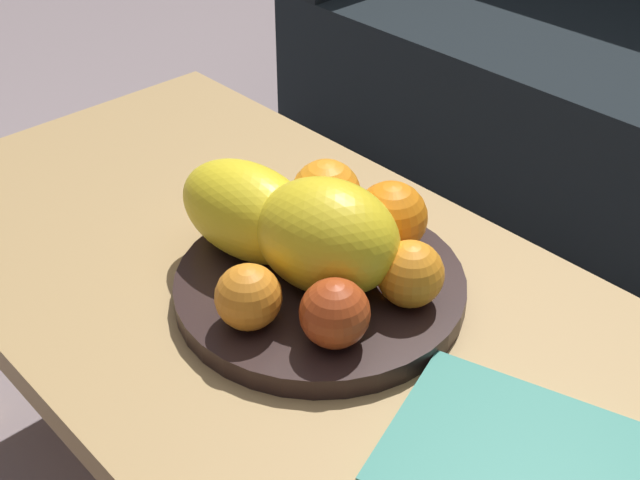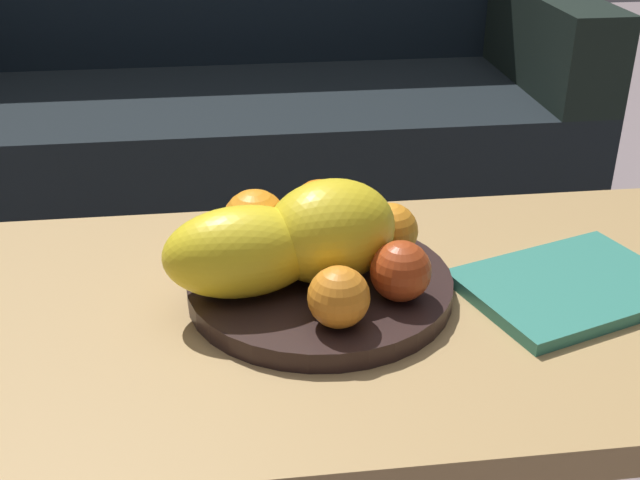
% 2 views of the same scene
% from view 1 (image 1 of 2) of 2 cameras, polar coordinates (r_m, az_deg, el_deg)
% --- Properties ---
extents(coffee_table, '(1.15, 0.56, 0.46)m').
position_cam_1_polar(coffee_table, '(0.96, -1.43, -6.47)').
color(coffee_table, tan).
rests_on(coffee_table, ground_plane).
extents(fruit_bowl, '(0.32, 0.32, 0.03)m').
position_cam_1_polar(fruit_bowl, '(0.92, -0.00, -3.17)').
color(fruit_bowl, black).
rests_on(fruit_bowl, coffee_table).
extents(melon_large_front, '(0.19, 0.17, 0.12)m').
position_cam_1_polar(melon_large_front, '(0.87, 0.48, 0.25)').
color(melon_large_front, yellow).
rests_on(melon_large_front, fruit_bowl).
extents(melon_smaller_beside, '(0.19, 0.13, 0.11)m').
position_cam_1_polar(melon_smaller_beside, '(0.93, -4.86, 2.02)').
color(melon_smaller_beside, yellow).
rests_on(melon_smaller_beside, fruit_bowl).
extents(orange_front, '(0.07, 0.07, 0.07)m').
position_cam_1_polar(orange_front, '(0.84, -4.91, -3.89)').
color(orange_front, orange).
rests_on(orange_front, fruit_bowl).
extents(orange_left, '(0.08, 0.08, 0.08)m').
position_cam_1_polar(orange_left, '(0.94, 4.84, 1.53)').
color(orange_left, orange).
rests_on(orange_left, fruit_bowl).
extents(orange_right, '(0.07, 0.07, 0.07)m').
position_cam_1_polar(orange_right, '(0.87, 6.17, -2.31)').
color(orange_right, orange).
rests_on(orange_right, fruit_bowl).
extents(orange_back, '(0.08, 0.08, 0.08)m').
position_cam_1_polar(orange_back, '(0.98, 0.41, 3.16)').
color(orange_back, orange).
rests_on(orange_back, fruit_bowl).
extents(apple_front, '(0.07, 0.07, 0.07)m').
position_cam_1_polar(apple_front, '(0.81, 1.01, -5.01)').
color(apple_front, '#AD3E18').
rests_on(apple_front, fruit_bowl).
extents(banana_bunch, '(0.15, 0.17, 0.06)m').
position_cam_1_polar(banana_bunch, '(0.94, 0.23, 0.64)').
color(banana_bunch, yellow).
rests_on(banana_bunch, fruit_bowl).
extents(magazine, '(0.29, 0.25, 0.02)m').
position_cam_1_polar(magazine, '(0.77, 14.18, -14.73)').
color(magazine, '#338170').
rests_on(magazine, coffee_table).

